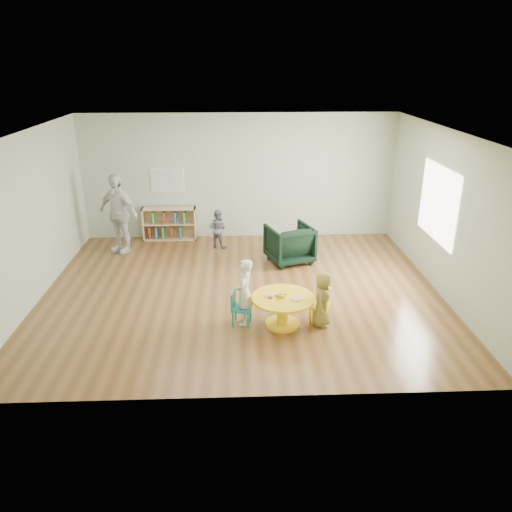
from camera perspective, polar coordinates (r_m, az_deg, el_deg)
The scene contains 11 objects.
room at distance 8.31m, azimuth -1.70°, elevation 7.81°, with size 7.10×7.00×2.80m.
activity_table at distance 7.73m, azimuth 3.09°, elevation -5.70°, with size 0.97×0.97×0.53m.
kid_chair_left at distance 7.77m, azimuth -1.95°, elevation -5.80°, with size 0.35×0.35×0.56m.
kid_chair_right at distance 7.88m, azimuth 7.59°, elevation -5.59°, with size 0.39×0.39×0.56m.
bookshelf at distance 11.58m, azimuth -9.90°, elevation 3.67°, with size 1.20×0.30×0.75m.
alphabet_poster at distance 11.44m, azimuth -10.08°, elevation 8.56°, with size 0.74×0.01×0.54m.
armchair at distance 10.12m, azimuth 3.85°, elevation 1.42°, with size 0.83×0.85×0.77m, color black.
child_left at distance 7.68m, azimuth -1.34°, elevation -4.15°, with size 0.39×0.26×1.07m, color silver.
child_right at distance 7.75m, azimuth 7.58°, elevation -4.90°, with size 0.43×0.28×0.88m, color yellow.
toddler at distance 10.90m, azimuth -4.41°, elevation 3.14°, with size 0.42×0.32×0.86m, color #161638.
adult_caretaker at distance 10.91m, azimuth -15.48°, elevation 4.72°, with size 0.99×0.41×1.70m, color silver.
Camera 1 is at (-0.08, -8.07, 3.88)m, focal length 35.00 mm.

